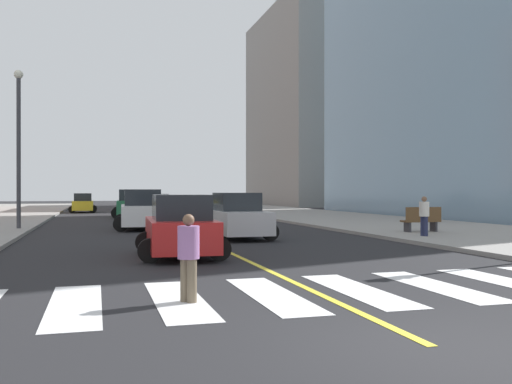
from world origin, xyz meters
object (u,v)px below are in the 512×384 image
(pedestrian_waiting_east, at_px, (424,214))
(pedestrian_crossing, at_px, (189,254))
(car_red_fourth, at_px, (180,228))
(car_yellow_sixth, at_px, (83,204))
(car_silver_second, at_px, (238,217))
(car_white_third, at_px, (142,211))
(street_lamp, at_px, (19,135))
(car_black_fifth, at_px, (160,203))
(car_green_nearest, at_px, (131,204))
(park_bench, at_px, (422,220))

(pedestrian_waiting_east, bearing_deg, pedestrian_crossing, 121.45)
(car_red_fourth, xyz_separation_m, car_yellow_sixth, (-3.64, 37.12, -0.05))
(pedestrian_waiting_east, bearing_deg, car_yellow_sixth, 11.98)
(car_silver_second, bearing_deg, car_white_third, -63.18)
(car_white_third, relative_size, car_red_fourth, 1.10)
(street_lamp, bearing_deg, car_white_third, -2.95)
(car_red_fourth, relative_size, pedestrian_waiting_east, 2.64)
(car_white_third, bearing_deg, car_black_fifth, 84.17)
(car_white_third, xyz_separation_m, car_black_fifth, (3.63, 24.76, -0.17))
(car_green_nearest, xyz_separation_m, car_white_third, (-0.26, -13.66, -0.01))
(pedestrian_crossing, bearing_deg, park_bench, 98.10)
(car_yellow_sixth, distance_m, park_bench, 35.27)
(pedestrian_crossing, bearing_deg, car_red_fourth, 136.56)
(car_red_fourth, distance_m, car_yellow_sixth, 37.30)
(pedestrian_waiting_east, bearing_deg, car_red_fourth, 96.64)
(car_white_third, xyz_separation_m, street_lamp, (-5.96, 0.31, 3.76))
(car_yellow_sixth, height_order, street_lamp, street_lamp)
(car_green_nearest, relative_size, street_lamp, 0.61)
(car_red_fourth, relative_size, pedestrian_crossing, 2.71)
(car_red_fourth, relative_size, car_black_fifth, 1.12)
(pedestrian_waiting_east, height_order, street_lamp, street_lamp)
(park_bench, relative_size, street_lamp, 0.23)
(car_red_fourth, height_order, car_yellow_sixth, car_red_fourth)
(car_black_fifth, bearing_deg, car_green_nearest, 74.22)
(park_bench, height_order, pedestrian_crossing, pedestrian_crossing)
(car_silver_second, relative_size, pedestrian_waiting_east, 2.65)
(car_red_fourth, relative_size, car_yellow_sixth, 1.08)
(car_red_fourth, distance_m, street_lamp, 14.79)
(pedestrian_crossing, height_order, pedestrian_waiting_east, pedestrian_waiting_east)
(car_yellow_sixth, relative_size, pedestrian_waiting_east, 2.45)
(park_bench, bearing_deg, street_lamp, 66.19)
(pedestrian_crossing, distance_m, street_lamp, 20.89)
(pedestrian_waiting_east, bearing_deg, car_silver_second, 59.12)
(car_silver_second, height_order, car_red_fourth, car_silver_second)
(car_black_fifth, bearing_deg, pedestrian_waiting_east, 102.69)
(car_silver_second, height_order, pedestrian_crossing, car_silver_second)
(car_silver_second, distance_m, car_red_fourth, 6.73)
(car_green_nearest, distance_m, car_yellow_sixth, 11.50)
(car_white_third, distance_m, car_yellow_sixth, 24.78)
(car_white_third, height_order, car_black_fifth, car_white_third)
(car_red_fourth, bearing_deg, street_lamp, 117.88)
(car_silver_second, height_order, street_lamp, street_lamp)
(car_black_fifth, distance_m, pedestrian_crossing, 44.50)
(car_red_fourth, height_order, car_black_fifth, car_red_fourth)
(car_white_third, height_order, pedestrian_waiting_east, car_white_third)
(car_silver_second, relative_size, pedestrian_crossing, 2.72)
(car_red_fourth, height_order, pedestrian_crossing, car_red_fourth)
(car_white_third, bearing_deg, car_red_fourth, -86.69)
(car_silver_second, relative_size, car_yellow_sixth, 1.08)
(park_bench, bearing_deg, pedestrian_waiting_east, 149.22)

